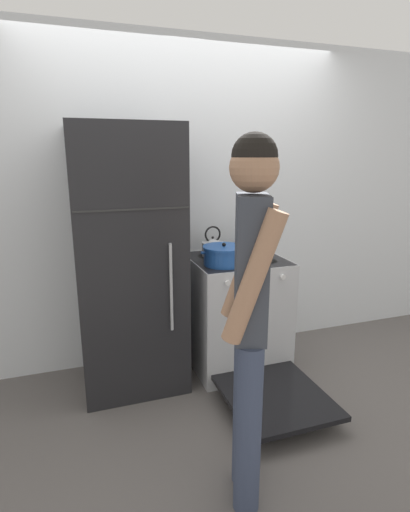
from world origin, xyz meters
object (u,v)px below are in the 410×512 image
(stove_range, at_px, (237,314))
(dutch_oven_pot, at_px, (224,255))
(tea_kettle, at_px, (213,247))
(utensil_jar, at_px, (250,244))
(refrigerator, at_px, (129,262))
(person, at_px, (250,308))

(stove_range, distance_m, dutch_oven_pot, 0.55)
(tea_kettle, distance_m, utensil_jar, 0.32)
(dutch_oven_pot, distance_m, utensil_jar, 0.43)
(stove_range, distance_m, utensil_jar, 0.58)
(refrigerator, bearing_deg, tea_kettle, 9.96)
(stove_range, bearing_deg, person, -111.13)
(dutch_oven_pot, xyz_separation_m, utensil_jar, (0.34, 0.28, 0.00))
(refrigerator, xyz_separation_m, person, (0.37, -1.24, 0.07))
(stove_range, xyz_separation_m, tea_kettle, (-0.15, 0.17, 0.52))
(dutch_oven_pot, xyz_separation_m, tea_kettle, (0.01, 0.27, 0.00))
(tea_kettle, relative_size, utensil_jar, 0.86)
(stove_range, relative_size, person, 0.78)
(refrigerator, height_order, dutch_oven_pot, refrigerator)
(tea_kettle, xyz_separation_m, person, (-0.31, -1.36, 0.04))
(dutch_oven_pot, bearing_deg, stove_range, 31.23)
(dutch_oven_pot, bearing_deg, person, -105.35)
(tea_kettle, bearing_deg, stove_range, -49.41)
(tea_kettle, xyz_separation_m, utensil_jar, (0.32, 0.01, -0.00))
(utensil_jar, height_order, person, person)
(dutch_oven_pot, relative_size, tea_kettle, 1.45)
(utensil_jar, relative_size, person, 0.16)
(dutch_oven_pot, height_order, tea_kettle, tea_kettle)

